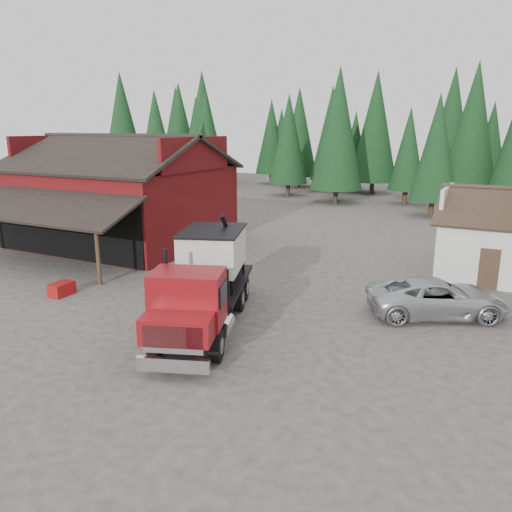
% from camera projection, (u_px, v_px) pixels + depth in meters
% --- Properties ---
extents(ground, '(120.00, 120.00, 0.00)m').
position_uv_depth(ground, '(166.00, 317.00, 20.43)').
color(ground, '#433C35').
rests_on(ground, ground).
extents(red_barn, '(12.80, 13.63, 7.18)m').
position_uv_depth(red_barn, '(121.00, 203.00, 33.13)').
color(red_barn, maroon).
rests_on(red_barn, ground).
extents(conifer_backdrop, '(76.00, 16.00, 16.00)m').
position_uv_depth(conifer_backdrop, '(391.00, 196.00, 56.64)').
color(conifer_backdrop, black).
rests_on(conifer_backdrop, ground).
extents(near_pine_a, '(4.40, 4.40, 11.40)m').
position_uv_depth(near_pine_a, '(156.00, 138.00, 52.65)').
color(near_pine_a, '#382619').
rests_on(near_pine_a, ground).
extents(near_pine_b, '(3.96, 3.96, 10.40)m').
position_uv_depth(near_pine_b, '(436.00, 147.00, 42.18)').
color(near_pine_b, '#382619').
rests_on(near_pine_b, ground).
extents(near_pine_d, '(5.28, 5.28, 13.40)m').
position_uv_depth(near_pine_d, '(338.00, 129.00, 49.65)').
color(near_pine_d, '#382619').
rests_on(near_pine_d, ground).
extents(feed_truck, '(5.34, 9.32, 4.08)m').
position_uv_depth(feed_truck, '(205.00, 279.00, 19.16)').
color(feed_truck, black).
rests_on(feed_truck, ground).
extents(silver_car, '(6.17, 4.88, 1.56)m').
position_uv_depth(silver_car, '(437.00, 298.00, 20.42)').
color(silver_car, '#B9BBC1').
rests_on(silver_car, ground).
extents(equip_box, '(0.71, 1.10, 0.60)m').
position_uv_depth(equip_box, '(62.00, 289.00, 23.06)').
color(equip_box, maroon).
rests_on(equip_box, ground).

